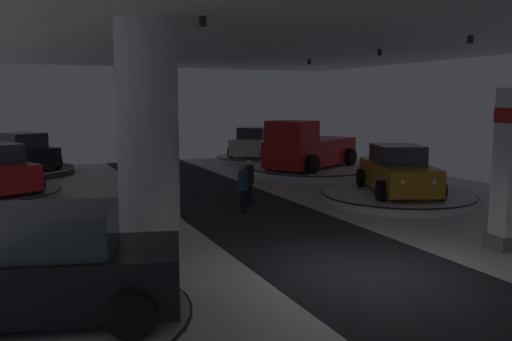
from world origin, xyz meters
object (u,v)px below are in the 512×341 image
Objects in this scene: pickup_truck_far_right at (308,149)px; display_car_deep_right at (255,143)px; column_left at (148,136)px; visitor_walking_far at (243,185)px; display_platform_near_left at (45,323)px; display_car_deep_left at (23,152)px; display_platform_deep_left at (24,171)px; display_car_near_left at (44,269)px; display_platform_deep_right at (255,158)px; visitor_walking_near at (249,179)px; display_car_mid_right at (398,172)px; display_platform_far_right at (311,171)px; display_platform_mid_right at (397,197)px.

pickup_truck_far_right reaches higher than display_car_deep_right.
column_left is 3.46× the size of visitor_walking_far.
display_platform_near_left is (-2.62, -4.11, -2.59)m from column_left.
display_platform_near_left is (0.14, -18.88, -0.95)m from display_car_deep_left.
display_car_near_left is (0.18, -18.92, 0.85)m from display_platform_deep_left.
display_platform_deep_right is at bearing 64.10° from visitor_walking_far.
visitor_walking_near is (7.05, -11.05, -0.20)m from display_car_deep_left.
display_car_deep_right is (9.74, 15.30, -1.66)m from column_left.
display_car_mid_right reaches higher than display_platform_near_left.
column_left is 4.82m from visitor_walking_far.
display_car_mid_right is 5.82m from visitor_walking_far.
display_car_mid_right is at bearing 27.50° from display_car_near_left.
display_car_mid_right is 0.99× the size of display_platform_near_left.
visitor_walking_far is at bearing -62.37° from display_platform_deep_left.
column_left is 1.28× the size of display_car_deep_right.
display_car_deep_right reaches higher than display_platform_far_right.
visitor_walking_near is at bearing 162.60° from display_car_mid_right.
display_platform_deep_right is 14.14m from visitor_walking_far.
display_platform_mid_right is at bearing 27.33° from display_platform_near_left.
display_car_mid_right is 1.01× the size of display_car_near_left.
display_car_deep_left is at bearing 90.51° from display_car_near_left.
display_car_deep_left reaches higher than display_platform_deep_left.
visitor_walking_far is (-5.79, 0.51, -0.17)m from display_car_mid_right.
column_left reaches higher than visitor_walking_near.
display_platform_deep_right is (12.52, 0.56, -0.93)m from display_car_deep_left.
display_car_mid_right reaches higher than display_platform_mid_right.
display_car_near_left reaches higher than visitor_walking_far.
display_car_near_left is (-12.18, -13.00, -0.27)m from pickup_truck_far_right.
display_platform_deep_left is at bearing -177.67° from display_car_deep_right.
display_car_near_left is at bearing -133.13° from pickup_truck_far_right.
display_platform_near_left is 9.20m from visitor_walking_far.
display_car_deep_left is at bearing 117.64° from visitor_walking_far.
pickup_truck_far_right is at bearing -91.58° from display_platform_deep_right.
display_platform_mid_right is 0.91m from display_car_mid_right.
display_car_deep_right is at bearing 91.14° from display_platform_far_right.
display_car_deep_left is at bearing 122.54° from visitor_walking_near.
column_left is 1.21× the size of display_car_near_left.
display_car_deep_right is at bearing 88.41° from display_platform_mid_right.
display_car_mid_right is (12.16, -12.68, 0.89)m from display_platform_deep_left.
column_left reaches higher than display_platform_deep_right.
display_platform_deep_left is at bearing -177.57° from display_platform_deep_right.
display_car_deep_left is 13.11m from visitor_walking_near.
display_car_deep_left is at bearing 90.42° from display_platform_near_left.
display_car_deep_right is at bearing 2.33° from display_platform_deep_left.
visitor_walking_far is at bearing 47.30° from display_platform_near_left.
display_car_mid_right is 1.06× the size of display_car_deep_right.
visitor_walking_near is 1.00× the size of visitor_walking_far.
display_platform_far_right is at bearing -24.40° from display_car_deep_left.
visitor_walking_near is at bearing -136.34° from display_platform_far_right.
display_platform_mid_right is 13.51m from display_car_near_left.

